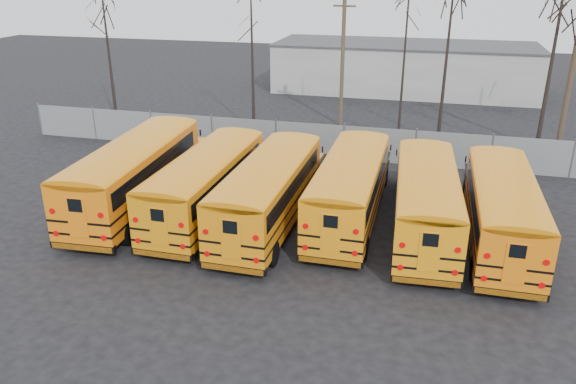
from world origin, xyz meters
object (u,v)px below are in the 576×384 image
(bus_c, at_px, (270,187))
(bus_e, at_px, (426,196))
(bus_f, at_px, (502,205))
(bus_a, at_px, (137,168))
(bus_b, at_px, (208,179))
(utility_pole_left, at_px, (342,62))
(bus_d, at_px, (351,183))
(utility_pole_right, at_px, (573,64))

(bus_c, bearing_deg, bus_e, 7.04)
(bus_f, bearing_deg, bus_e, 177.40)
(bus_a, xyz_separation_m, bus_f, (15.66, 0.27, -0.18))
(bus_b, xyz_separation_m, bus_e, (9.27, 0.46, -0.02))
(utility_pole_left, bearing_deg, bus_d, -72.38)
(bus_b, distance_m, bus_d, 6.19)
(bus_f, distance_m, utility_pole_right, 13.98)
(utility_pole_right, bearing_deg, bus_f, -120.92)
(utility_pole_left, bearing_deg, bus_e, -62.29)
(bus_a, height_order, bus_c, bus_a)
(bus_d, bearing_deg, utility_pole_right, 49.32)
(bus_d, distance_m, bus_e, 3.22)
(bus_a, height_order, utility_pole_left, utility_pole_left)
(bus_d, distance_m, bus_f, 6.13)
(bus_d, bearing_deg, bus_c, -157.73)
(bus_f, bearing_deg, utility_pole_right, 71.01)
(bus_a, distance_m, bus_c, 6.38)
(bus_a, height_order, utility_pole_right, utility_pole_right)
(bus_b, bearing_deg, bus_e, 3.17)
(bus_e, relative_size, utility_pole_left, 1.24)
(bus_a, relative_size, bus_e, 1.10)
(utility_pole_left, bearing_deg, bus_a, -105.32)
(bus_a, relative_size, bus_f, 1.12)
(bus_a, height_order, bus_d, bus_a)
(bus_a, distance_m, utility_pole_left, 17.78)
(bus_e, bearing_deg, bus_d, 166.42)
(utility_pole_right, bearing_deg, bus_c, -147.67)
(utility_pole_left, distance_m, utility_pole_right, 13.85)
(bus_d, distance_m, utility_pole_left, 15.88)
(bus_c, xyz_separation_m, utility_pole_left, (0.19, 16.68, 2.60))
(bus_c, distance_m, utility_pole_left, 16.88)
(bus_a, distance_m, bus_f, 15.66)
(bus_c, height_order, utility_pole_left, utility_pole_left)
(bus_c, height_order, bus_f, bus_c)
(bus_f, height_order, utility_pole_left, utility_pole_left)
(bus_d, height_order, utility_pole_left, utility_pole_left)
(bus_f, relative_size, utility_pole_left, 1.22)
(bus_c, height_order, utility_pole_right, utility_pole_right)
(bus_b, bearing_deg, utility_pole_right, 38.82)
(bus_c, relative_size, utility_pole_left, 1.26)
(bus_b, xyz_separation_m, bus_c, (2.91, -0.27, 0.02))
(bus_a, bearing_deg, utility_pole_right, 29.82)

